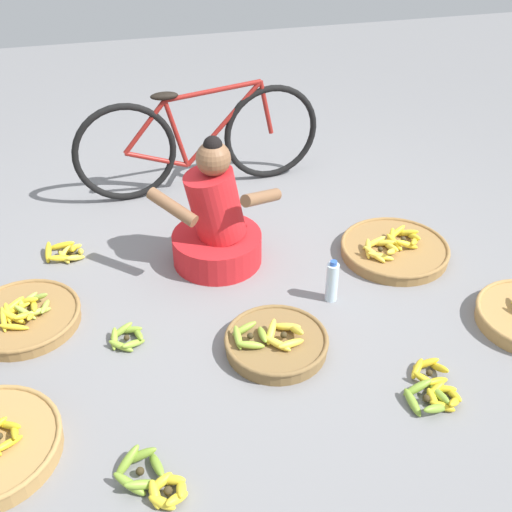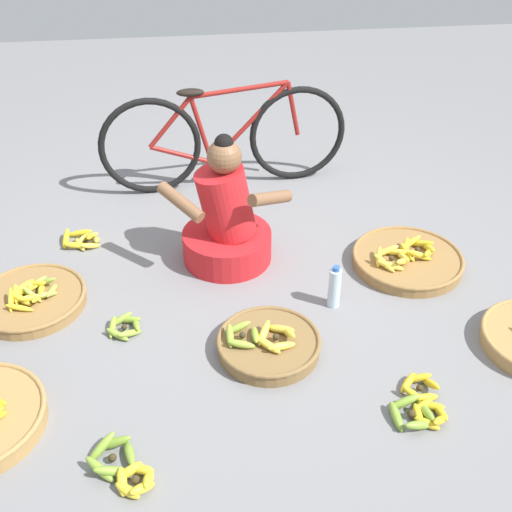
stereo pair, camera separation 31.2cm
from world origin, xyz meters
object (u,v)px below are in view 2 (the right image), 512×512
Objects in this scene: vendor_woman_front at (226,222)px; loose_bananas_front_left at (420,405)px; bicycle_leaning at (225,138)px; banana_basket_front_center at (268,343)px; loose_bananas_back_center at (123,468)px; water_bottle at (334,288)px; loose_bananas_near_bicycle at (82,240)px; banana_basket_back_right at (407,259)px; banana_basket_front_right at (31,299)px; loose_bananas_mid_left at (124,326)px.

vendor_woman_front is 1.48m from loose_bananas_front_left.
bicycle_leaning is 1.75m from banana_basket_front_center.
bicycle_leaning is 2.30m from loose_bananas_front_left.
water_bottle is (1.07, 0.92, 0.09)m from loose_bananas_back_center.
water_bottle reaches higher than loose_bananas_near_bicycle.
loose_bananas_back_center is at bearing -142.24° from banana_basket_back_right.
banana_basket_front_right is 1.80× the size of loose_bananas_back_center.
loose_bananas_back_center reaches higher than loose_bananas_front_left.
loose_bananas_mid_left is at bearing -28.26° from banana_basket_front_right.
loose_bananas_near_bicycle is at bearing 165.93° from banana_basket_back_right.
banana_basket_front_center is at bearing -18.85° from loose_bananas_mid_left.
loose_bananas_back_center is (-0.67, -0.62, -0.02)m from banana_basket_front_center.
vendor_woman_front is 0.85m from banana_basket_front_center.
banana_basket_front_center is 1.09m from banana_basket_back_right.
water_bottle is at bearing 105.53° from loose_bananas_front_left.
loose_bananas_front_left is (0.66, -2.18, -0.33)m from bicycle_leaning.
loose_bananas_back_center is at bearing -79.36° from loose_bananas_near_bicycle.
banana_basket_back_right is at bearing -11.38° from vendor_woman_front.
loose_bananas_near_bicycle is at bearing 100.64° from loose_bananas_back_center.
banana_basket_front_center reaches higher than loose_bananas_mid_left.
loose_bananas_back_center is 1.35× the size of loose_bananas_near_bicycle.
banana_basket_front_right is (-1.08, -0.30, -0.21)m from vendor_woman_front.
loose_bananas_front_left is 1.49m from loose_bananas_mid_left.
loose_bananas_near_bicycle is 1.59m from water_bottle.
banana_basket_front_right is at bearing -110.44° from loose_bananas_near_bicycle.
vendor_woman_front is at bearing 168.62° from banana_basket_back_right.
banana_basket_back_right is at bearing 74.32° from loose_bananas_front_left.
loose_bananas_front_left is at bearing -36.93° from banana_basket_front_center.
bicycle_leaning is at bearing 130.63° from banana_basket_back_right.
loose_bananas_back_center is at bearing -110.97° from vendor_woman_front.
bicycle_leaning reaches higher than water_bottle.
loose_bananas_mid_left is (-0.58, -0.57, -0.22)m from vendor_woman_front.
loose_bananas_near_bicycle is 0.89m from loose_bananas_mid_left.
water_bottle reaches higher than banana_basket_front_center.
loose_bananas_mid_left is at bearing -176.71° from water_bottle.
vendor_woman_front is at bearing -94.70° from bicycle_leaning.
loose_bananas_mid_left is at bearing -167.24° from banana_basket_back_right.
banana_basket_back_right is 1.96m from loose_bananas_near_bicycle.
bicycle_leaning is 5.24× the size of loose_bananas_back_center.
loose_bananas_front_left is (0.73, -1.27, -0.22)m from vendor_woman_front.
bicycle_leaning reaches higher than loose_bananas_near_bicycle.
loose_bananas_near_bicycle is at bearing 150.78° from water_bottle.
vendor_woman_front is 0.46× the size of bicycle_leaning.
bicycle_leaning is at bearing 46.33° from banana_basket_front_right.
banana_basket_front_center is 0.80× the size of banana_basket_back_right.
vendor_woman_front reaches higher than loose_bananas_back_center.
loose_bananas_near_bicycle is (-0.87, 0.27, -0.22)m from vendor_woman_front.
banana_basket_back_right is 1.65m from loose_bananas_mid_left.
loose_bananas_near_bicycle is (0.21, 0.57, -0.01)m from banana_basket_front_right.
vendor_woman_front is 0.93m from loose_bananas_near_bicycle.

